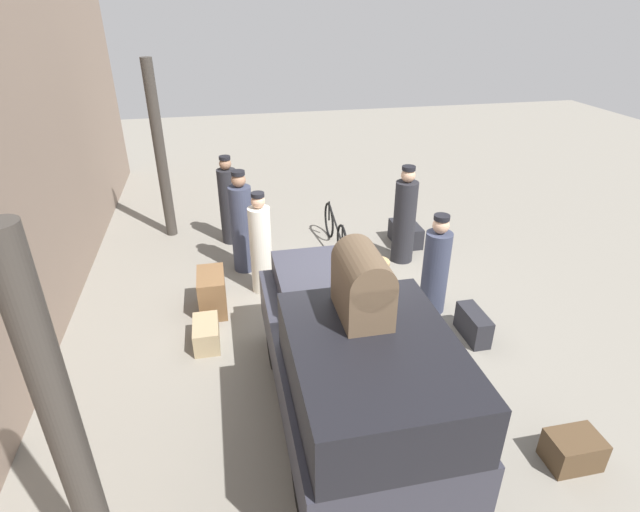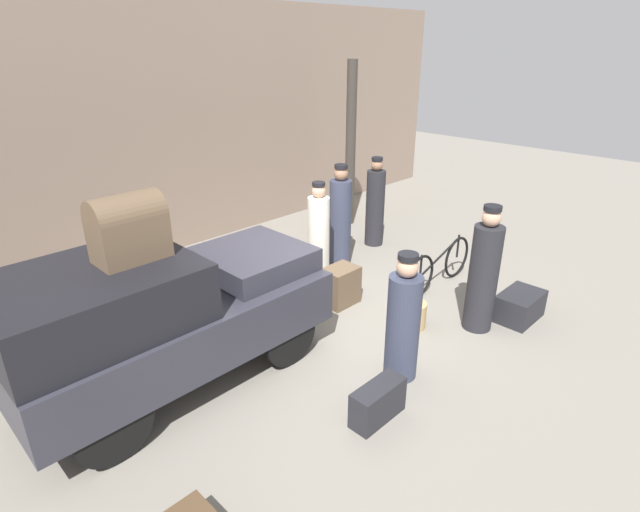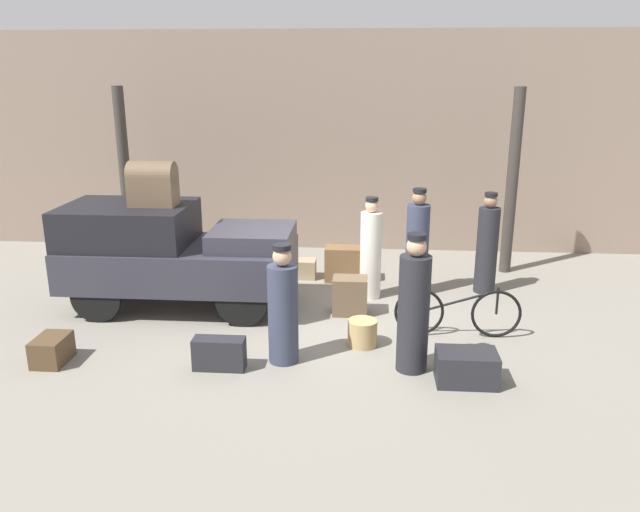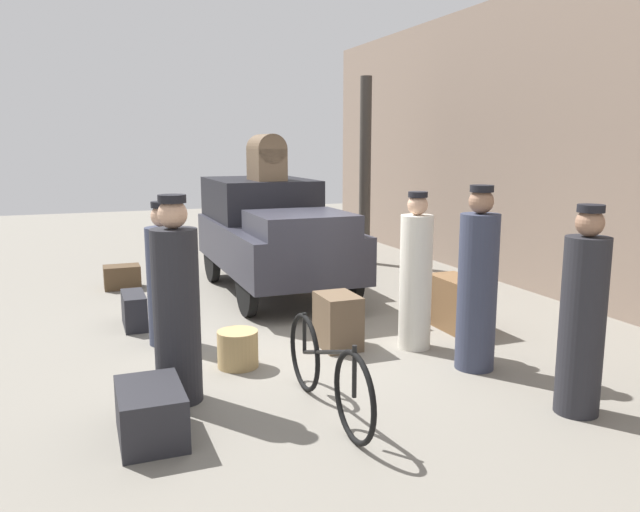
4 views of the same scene
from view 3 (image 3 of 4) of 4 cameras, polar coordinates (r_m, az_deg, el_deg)
name	(u,v)px [view 3 (image 3 of 4)]	position (r m, az deg, el deg)	size (l,w,h in m)	color
ground_plane	(306,318)	(9.79, -1.26, -5.65)	(30.00, 30.00, 0.00)	gray
station_building_facade	(325,143)	(13.20, 0.42, 10.28)	(16.00, 0.15, 4.50)	gray
canopy_pillar_left	(125,178)	(12.70, -17.38, 6.86)	(0.21, 0.21, 3.44)	#38332D
canopy_pillar_right	(512,183)	(12.11, 17.16, 6.43)	(0.21, 0.21, 3.44)	#38332D
truck	(171,251)	(10.24, -13.50, 0.43)	(3.62, 1.62, 1.68)	black
bicycle	(458,312)	(9.22, 12.46, -5.04)	(1.81, 0.04, 0.76)	black
wicker_basket	(362,333)	(8.80, 3.90, -7.02)	(0.41, 0.41, 0.37)	tan
conductor_in_dark_uniform	(283,309)	(8.14, -3.40, -4.90)	(0.40, 0.40, 1.61)	#33384C
porter_lifting_near_truck	(414,309)	(7.95, 8.56, -4.83)	(0.40, 0.40, 1.81)	#232328
porter_with_bicycle	(371,252)	(10.44, 4.66, 0.36)	(0.35, 0.35, 1.72)	silver
porter_standing_middle	(417,246)	(10.70, 8.87, 0.88)	(0.39, 0.39, 1.84)	#33384C
porter_carrying_trunk	(487,247)	(11.04, 15.03, 0.79)	(0.36, 0.36, 1.75)	#232328
trunk_umber_medium	(52,350)	(9.01, -23.31, -7.88)	(0.39, 0.54, 0.36)	#4C3823
suitcase_small_leather	(219,354)	(8.22, -9.20, -8.80)	(0.67, 0.26, 0.42)	#232328
suitcase_black_upright	(345,264)	(11.38, 2.31, -0.73)	(0.73, 0.41, 0.63)	brown
trunk_wicker_pale	(299,269)	(11.59, -1.96, -1.16)	(0.63, 0.35, 0.35)	#9E8966
suitcase_tan_flat	(350,296)	(9.86, 2.76, -3.65)	(0.54, 0.40, 0.60)	brown
trunk_large_brown	(466,367)	(7.99, 13.24, -9.88)	(0.74, 0.48, 0.41)	#232328
trunk_on_truck_roof	(153,183)	(10.07, -15.05, 6.45)	(0.71, 0.44, 0.70)	brown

